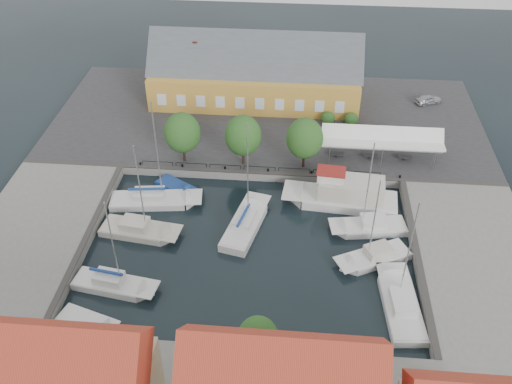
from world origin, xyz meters
TOP-DOWN VIEW (x-y plane):
  - ground at (0.00, 0.00)m, footprint 140.00×140.00m
  - north_quay at (0.00, 23.00)m, footprint 56.00×26.00m
  - west_quay at (-22.00, -2.00)m, footprint 12.00×24.00m
  - east_quay at (22.00, -2.00)m, footprint 12.00×24.00m
  - quay_edge_fittings at (0.02, 4.75)m, footprint 56.00×24.72m
  - warehouse at (-2.60, 28.36)m, footprint 28.56×14.00m
  - tent_canopy at (14.00, 14.50)m, footprint 14.00×4.00m
  - quay_trees at (-2.00, 12.00)m, footprint 18.20×4.20m
  - car_silver at (21.86, 28.72)m, footprint 3.95×2.83m
  - car_red at (-9.88, 17.89)m, footprint 2.07×4.15m
  - center_sailboat at (-0.75, 1.74)m, footprint 4.77×9.58m
  - trawler at (9.63, 6.72)m, footprint 12.88×4.82m
  - east_boat_a at (12.14, 2.51)m, footprint 8.27×3.83m
  - east_boat_b at (12.28, -1.98)m, footprint 7.85×5.63m
  - east_boat_c at (14.13, -7.87)m, footprint 3.73×9.65m
  - west_boat_a at (-11.19, 5.00)m, footprint 10.36×4.06m
  - west_boat_b at (-11.59, -0.03)m, footprint 8.67×3.97m
  - west_boat_d at (-12.04, -7.69)m, footprint 8.35×3.68m
  - launch_sw at (-13.17, -12.07)m, footprint 5.90×3.68m
  - launch_nw at (-9.35, 7.91)m, footprint 5.25×4.27m

SIDE VIEW (x-z plane):
  - ground at x=0.00m, z-range 0.00..0.00m
  - launch_nw at x=-9.35m, z-range -0.35..0.53m
  - launch_sw at x=-13.17m, z-range -0.40..0.58m
  - east_boat_c at x=14.13m, z-range -5.69..6.21m
  - west_boat_b at x=-11.59m, z-range -5.46..5.98m
  - east_boat_b at x=12.28m, z-range -5.00..5.52m
  - east_boat_a at x=12.14m, z-range -5.42..5.95m
  - west_boat_a at x=-11.19m, z-range -6.31..6.85m
  - west_boat_d at x=-12.04m, z-range -5.18..5.72m
  - center_sailboat at x=-0.75m, z-range -6.00..6.72m
  - north_quay at x=0.00m, z-range 0.00..1.00m
  - west_quay at x=-22.00m, z-range 0.00..1.00m
  - east_quay at x=22.00m, z-range 0.00..1.00m
  - trawler at x=9.63m, z-range -1.48..3.52m
  - quay_edge_fittings at x=0.02m, z-range 0.86..1.26m
  - car_silver at x=21.86m, z-range 1.00..2.25m
  - car_red at x=-9.88m, z-range 1.00..2.31m
  - tent_canopy at x=14.00m, z-range 2.27..5.10m
  - warehouse at x=-2.60m, z-range -0.35..9.20m
  - quay_trees at x=-2.00m, z-range 1.73..8.03m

